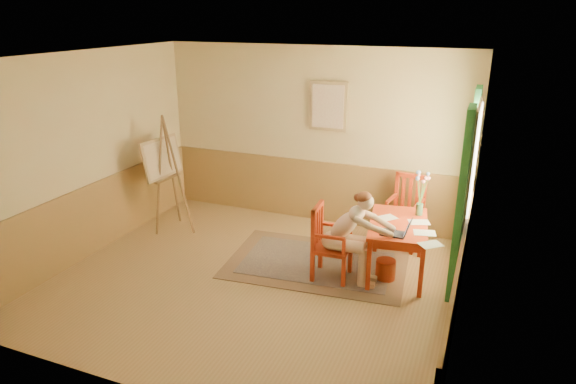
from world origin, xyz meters
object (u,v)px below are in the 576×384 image
at_px(table, 398,229).
at_px(easel, 164,163).
at_px(figure, 351,233).
at_px(laptop, 398,232).
at_px(chair_left, 328,243).
at_px(chair_back, 406,211).

height_order(table, easel, easel).
bearing_deg(figure, table, 41.73).
relative_size(laptop, easel, 0.20).
bearing_deg(easel, table, -2.31).
bearing_deg(laptop, figure, -173.69).
height_order(figure, easel, easel).
height_order(chair_left, easel, easel).
height_order(figure, laptop, figure).
xyz_separation_m(laptop, easel, (-3.70, 0.54, 0.32)).
distance_m(table, chair_left, 0.92).
distance_m(chair_left, chair_back, 1.57).
xyz_separation_m(chair_left, easel, (-2.85, 0.60, 0.59)).
height_order(chair_back, figure, figure).
bearing_deg(chair_back, figure, -108.08).
bearing_deg(chair_back, table, -86.53).
xyz_separation_m(chair_back, laptop, (0.12, -1.32, 0.24)).
distance_m(chair_left, figure, 0.34).
bearing_deg(chair_back, laptop, -84.92).
xyz_separation_m(table, figure, (-0.51, -0.45, 0.05)).
bearing_deg(laptop, table, 98.90).
relative_size(chair_left, easel, 0.54).
height_order(chair_back, easel, easel).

